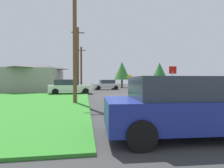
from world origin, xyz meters
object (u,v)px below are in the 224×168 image
(car_on_crossroad, at_px, (182,86))
(pine_tree_center, at_px, (159,70))
(car_behind_on_main_road, at_px, (184,106))
(utility_pole_near, at_px, (75,36))
(parked_car_near_building, at_px, (69,87))
(car_approaching_junction, at_px, (106,85))
(utility_pole_mid, at_px, (78,59))
(utility_pole_far, at_px, (81,67))
(oak_tree_left, at_px, (122,71))
(barn, at_px, (31,76))
(stop_sign, at_px, (173,75))
(direction_sign, at_px, (130,81))

(car_on_crossroad, distance_m, pine_tree_center, 12.21)
(car_behind_on_main_road, distance_m, utility_pole_near, 8.81)
(parked_car_near_building, distance_m, car_approaching_junction, 10.51)
(utility_pole_near, bearing_deg, utility_pole_mid, 91.50)
(utility_pole_near, distance_m, utility_pole_far, 22.84)
(car_behind_on_main_road, xyz_separation_m, car_on_crossroad, (9.50, 16.35, -0.00))
(parked_car_near_building, xyz_separation_m, car_behind_on_main_road, (4.44, -15.49, 0.00))
(car_behind_on_main_road, height_order, oak_tree_left, oak_tree_left)
(car_approaching_junction, relative_size, barn, 0.57)
(utility_pole_near, xyz_separation_m, pine_tree_center, (14.87, 20.78, -0.93))
(parked_car_near_building, height_order, car_on_crossroad, same)
(car_behind_on_main_road, xyz_separation_m, barn, (-10.19, 21.49, 1.27))
(car_on_crossroad, bearing_deg, parked_car_near_building, 82.30)
(stop_sign, bearing_deg, oak_tree_left, -77.75)
(car_on_crossroad, distance_m, barn, 20.38)
(car_on_crossroad, distance_m, utility_pole_mid, 14.40)
(stop_sign, xyz_separation_m, utility_pole_mid, (-9.73, 8.48, 2.50))
(utility_pole_far, xyz_separation_m, pine_tree_center, (14.99, -2.06, -0.58))
(stop_sign, relative_size, car_approaching_junction, 0.65)
(car_on_crossroad, height_order, utility_pole_far, utility_pole_far)
(utility_pole_far, distance_m, barn, 11.14)
(car_approaching_junction, bearing_deg, utility_pole_mid, 32.99)
(utility_pole_far, bearing_deg, utility_pole_near, -89.70)
(car_approaching_junction, relative_size, utility_pole_far, 0.56)
(utility_pole_mid, bearing_deg, parked_car_near_building, -98.14)
(car_on_crossroad, height_order, oak_tree_left, oak_tree_left)
(car_on_crossroad, bearing_deg, car_approaching_junction, 35.32)
(stop_sign, relative_size, parked_car_near_building, 0.61)
(car_behind_on_main_road, distance_m, oak_tree_left, 32.87)
(utility_pole_far, relative_size, pine_tree_center, 1.60)
(utility_pole_far, xyz_separation_m, barn, (-6.73, -8.65, -1.99))
(parked_car_near_building, height_order, oak_tree_left, oak_tree_left)
(parked_car_near_building, relative_size, pine_tree_center, 0.96)
(parked_car_near_building, bearing_deg, car_on_crossroad, -4.99)
(parked_car_near_building, distance_m, car_behind_on_main_road, 16.11)
(utility_pole_far, bearing_deg, stop_sign, -62.04)
(car_behind_on_main_road, relative_size, car_on_crossroad, 1.02)
(stop_sign, xyz_separation_m, utility_pole_near, (-9.38, -4.94, 2.35))
(stop_sign, distance_m, car_behind_on_main_road, 13.71)
(car_approaching_junction, bearing_deg, parked_car_near_building, 52.08)
(utility_pole_far, xyz_separation_m, direction_sign, (7.09, -9.83, -2.56))
(stop_sign, distance_m, utility_pole_near, 10.86)
(car_approaching_junction, xyz_separation_m, barn, (-10.94, -3.14, 1.27))
(car_on_crossroad, xyz_separation_m, oak_tree_left, (-4.50, 16.02, 2.77))
(utility_pole_near, bearing_deg, car_behind_on_main_road, -65.42)
(utility_pole_mid, distance_m, direction_sign, 7.95)
(stop_sign, xyz_separation_m, direction_sign, (-2.41, 8.06, -0.56))
(car_on_crossroad, bearing_deg, utility_pole_mid, 60.42)
(parked_car_near_building, bearing_deg, direction_sign, 22.30)
(car_on_crossroad, bearing_deg, stop_sign, 128.63)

